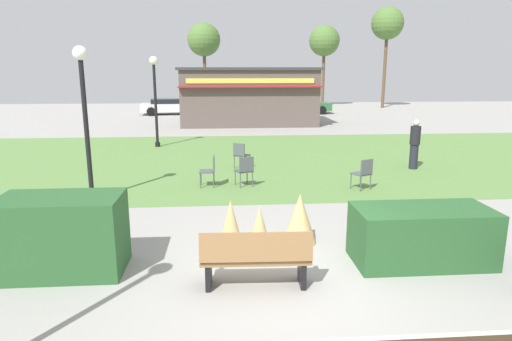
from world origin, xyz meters
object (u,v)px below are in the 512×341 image
at_px(lamppost_mid, 84,105).
at_px(cafe_chair_center, 245,169).
at_px(tree_center_bg, 204,40).
at_px(parked_car_west_slot, 168,106).
at_px(tree_right_bg, 324,41).
at_px(cafe_chair_north, 241,153).
at_px(tree_left_bg, 387,24).
at_px(cafe_chair_east, 364,172).
at_px(parked_car_east_slot, 303,105).
at_px(park_bench, 256,258).
at_px(cafe_chair_west, 210,169).
at_px(food_kiosk, 249,96).
at_px(person_strolling, 415,144).
at_px(parked_car_center_slot, 238,106).
at_px(lamppost_far, 155,90).

height_order(lamppost_mid, cafe_chair_center, lamppost_mid).
bearing_deg(lamppost_mid, tree_center_bg, 85.85).
bearing_deg(cafe_chair_center, parked_car_west_slot, 102.12).
distance_m(parked_car_west_slot, tree_right_bg, 16.29).
height_order(cafe_chair_north, tree_left_bg, tree_left_bg).
relative_size(cafe_chair_east, cafe_chair_center, 1.00).
bearing_deg(parked_car_east_slot, park_bench, -101.79).
relative_size(parked_car_east_slot, tree_center_bg, 0.58).
height_order(cafe_chair_west, tree_left_bg, tree_left_bg).
distance_m(food_kiosk, cafe_chair_center, 15.33).
bearing_deg(food_kiosk, cafe_chair_west, -97.69).
bearing_deg(tree_right_bg, parked_car_west_slot, -152.13).
distance_m(cafe_chair_east, tree_right_bg, 30.78).
height_order(cafe_chair_east, cafe_chair_north, same).
relative_size(cafe_chair_west, tree_center_bg, 0.12).
xyz_separation_m(park_bench, tree_center_bg, (-1.89, 32.91, 5.33)).
distance_m(person_strolling, tree_left_bg, 26.97).
xyz_separation_m(cafe_chair_west, cafe_chair_north, (0.98, 2.32, 0.00)).
xyz_separation_m(food_kiosk, cafe_chair_east, (2.26, -15.86, -1.22)).
bearing_deg(parked_car_east_slot, cafe_chair_west, -107.05).
height_order(park_bench, parked_car_west_slot, parked_car_west_slot).
height_order(cafe_chair_east, tree_left_bg, tree_left_bg).
xyz_separation_m(food_kiosk, parked_car_east_slot, (4.66, 6.72, -1.11)).
height_order(cafe_chair_north, parked_car_center_slot, parked_car_center_slot).
xyz_separation_m(lamppost_mid, tree_center_bg, (2.02, 27.79, 3.34)).
bearing_deg(food_kiosk, cafe_chair_north, -94.72).
relative_size(cafe_chair_east, person_strolling, 0.53).
relative_size(lamppost_far, parked_car_west_slot, 0.89).
bearing_deg(person_strolling, parked_car_east_slot, 9.80).
bearing_deg(park_bench, tree_center_bg, 93.29).
xyz_separation_m(cafe_chair_center, tree_left_bg, (13.92, 26.87, 6.70)).
bearing_deg(cafe_chair_west, tree_center_bg, 92.25).
bearing_deg(tree_right_bg, food_kiosk, -119.47).
distance_m(parked_car_east_slot, tree_right_bg, 9.48).
xyz_separation_m(cafe_chair_west, tree_left_bg, (14.93, 26.76, 6.70)).
height_order(lamppost_far, parked_car_east_slot, lamppost_far).
bearing_deg(lamppost_far, parked_car_west_slot, 94.69).
xyz_separation_m(parked_car_east_slot, tree_left_bg, (8.22, 4.90, 6.59)).
xyz_separation_m(food_kiosk, cafe_chair_north, (-1.06, -12.83, -1.22)).
height_order(lamppost_mid, cafe_chair_west, lamppost_mid).
distance_m(parked_car_center_slot, tree_center_bg, 7.56).
distance_m(person_strolling, tree_right_bg, 27.87).
bearing_deg(person_strolling, lamppost_far, 70.04).
xyz_separation_m(parked_car_west_slot, parked_car_east_slot, (10.41, 0.00, 0.00)).
xyz_separation_m(food_kiosk, person_strolling, (4.84, -13.32, -0.89)).
distance_m(cafe_chair_north, parked_car_center_slot, 19.55).
relative_size(park_bench, cafe_chair_east, 1.93).
bearing_deg(parked_car_center_slot, tree_left_bg, 20.22).
bearing_deg(parked_car_west_slot, cafe_chair_center, -77.88).
height_order(lamppost_far, parked_car_center_slot, lamppost_far).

